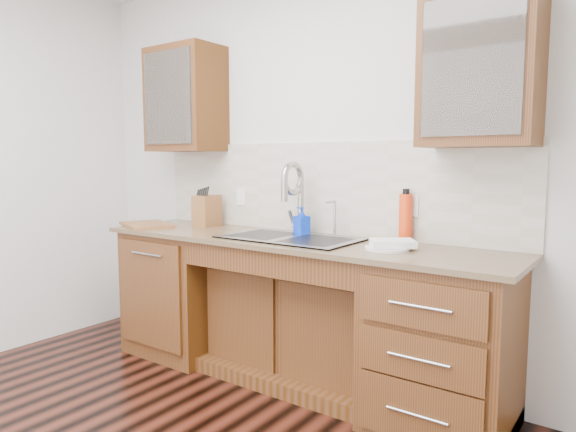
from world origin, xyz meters
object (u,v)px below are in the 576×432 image
Objects in this scene: knife_block at (207,211)px; cutting_board at (147,224)px; plate at (387,248)px; soap_bottle at (302,221)px; water_bottle at (405,218)px.

knife_block reaches higher than cutting_board.
soap_bottle is at bearing 165.30° from plate.
water_bottle is 1.47m from knife_block.
water_bottle reaches higher than soap_bottle.
knife_block is at bearing -175.12° from water_bottle.
water_bottle is at bearing 93.11° from plate.
plate is 1.07× the size of knife_block.
soap_bottle is at bearing -171.45° from water_bottle.
soap_bottle is 0.81m from knife_block.
water_bottle is 1.26× the size of knife_block.
plate is 1.85m from cutting_board.
soap_bottle is at bearing 12.79° from cutting_board.
soap_bottle is at bearing -5.11° from knife_block.
water_bottle is at bearing 27.19° from soap_bottle.
soap_bottle is 0.70m from plate.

